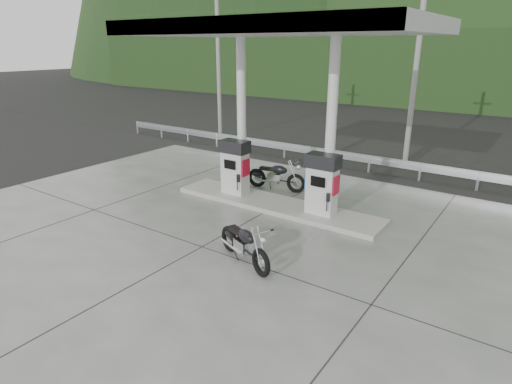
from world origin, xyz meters
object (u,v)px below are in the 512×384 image
Objects in this scene: gas_pump_right at (322,184)px; motorcycle_right at (276,176)px; gas_pump_left at (235,167)px; motorcycle_left at (244,244)px.

gas_pump_right reaches higher than motorcycle_right.
gas_pump_right is at bearing -39.18° from motorcycle_right.
gas_pump_left and gas_pump_right have the same top height.
gas_pump_left is 1.00× the size of gas_pump_right.
gas_pump_right is (3.20, 0.00, 0.00)m from gas_pump_left.
motorcycle_left is at bearing -93.58° from gas_pump_right.
gas_pump_right is 3.59m from motorcycle_left.
gas_pump_right is at bearing 0.00° from gas_pump_left.
motorcycle_right is at bearing 149.62° from gas_pump_right.
gas_pump_left is 0.88× the size of motorcycle_right.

